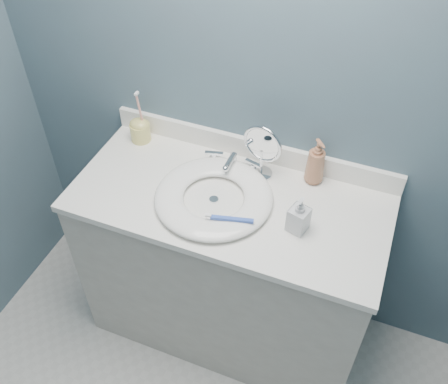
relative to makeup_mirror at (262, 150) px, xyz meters
The scene contains 12 objects.
back_wall 0.23m from the makeup_mirror, 123.78° to the left, with size 2.20×0.02×2.40m, color slate.
vanity_cabinet 0.61m from the makeup_mirror, 111.83° to the right, with size 1.20×0.55×0.85m, color beige.
countertop 0.24m from the makeup_mirror, 111.83° to the right, with size 1.22×0.57×0.03m, color white.
backsplash 0.14m from the makeup_mirror, 127.14° to the left, with size 1.22×0.02×0.09m, color white.
basin 0.26m from the makeup_mirror, 120.48° to the right, with size 0.45×0.45×0.04m, color white, non-canonical shape.
drain 0.27m from the makeup_mirror, 120.48° to the right, with size 0.04×0.04×0.01m, color silver.
faucet 0.16m from the makeup_mirror, behind, with size 0.25×0.13×0.07m.
makeup_mirror is the anchor object (origin of this frame).
soap_bottle_amber 0.21m from the makeup_mirror, 12.53° to the left, with size 0.08×0.08×0.20m, color #A26849.
soap_bottle_clear 0.31m from the makeup_mirror, 46.33° to the right, with size 0.07×0.07×0.15m, color #BCBEC1.
toothbrush_holder 0.56m from the makeup_mirror, behind, with size 0.09×0.09×0.25m.
toothbrush_lying 0.32m from the makeup_mirror, 92.51° to the right, with size 0.17×0.05×0.02m.
Camera 1 is at (0.47, -0.27, 2.24)m, focal length 40.00 mm.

